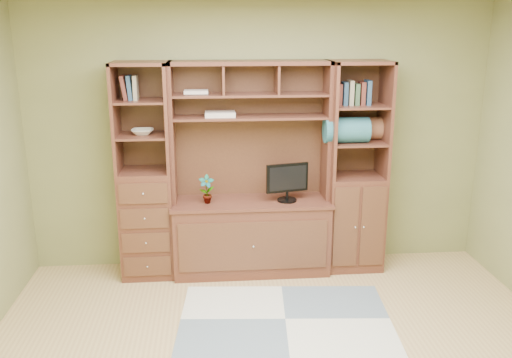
{
  "coord_description": "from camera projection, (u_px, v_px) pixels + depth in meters",
  "views": [
    {
      "loc": [
        -0.48,
        -3.22,
        2.36
      ],
      "look_at": [
        -0.1,
        1.2,
        1.1
      ],
      "focal_mm": 38.0,
      "sensor_mm": 36.0,
      "label": 1
    }
  ],
  "objects": [
    {
      "name": "room",
      "position": [
        289.0,
        200.0,
        3.41
      ],
      "size": [
        4.6,
        4.1,
        2.64
      ],
      "color": "tan",
      "rests_on": "ground"
    },
    {
      "name": "center_hutch",
      "position": [
        251.0,
        171.0,
        5.14
      ],
      "size": [
        1.54,
        0.53,
        2.05
      ],
      "primitive_type": "cube",
      "color": "#52291C",
      "rests_on": "ground"
    },
    {
      "name": "left_tower",
      "position": [
        145.0,
        173.0,
        5.1
      ],
      "size": [
        0.5,
        0.45,
        2.05
      ],
      "primitive_type": "cube",
      "color": "#52291C",
      "rests_on": "ground"
    },
    {
      "name": "right_tower",
      "position": [
        356.0,
        168.0,
        5.27
      ],
      "size": [
        0.55,
        0.45,
        2.05
      ],
      "primitive_type": "cube",
      "color": "#52291C",
      "rests_on": "ground"
    },
    {
      "name": "rug",
      "position": [
        285.0,
        319.0,
        4.5
      ],
      "size": [
        1.83,
        1.29,
        0.01
      ],
      "primitive_type": "cube",
      "rotation": [
        0.0,
        0.0,
        -0.08
      ],
      "color": "#A2A8A8",
      "rests_on": "ground"
    },
    {
      "name": "monitor",
      "position": [
        287.0,
        175.0,
        5.15
      ],
      "size": [
        0.45,
        0.28,
        0.51
      ],
      "primitive_type": "cube",
      "rotation": [
        0.0,
        0.0,
        0.23
      ],
      "color": "black",
      "rests_on": "center_hutch"
    },
    {
      "name": "orchid",
      "position": [
        207.0,
        189.0,
        5.12
      ],
      "size": [
        0.14,
        0.1,
        0.27
      ],
      "primitive_type": "imported",
      "color": "#A86939",
      "rests_on": "center_hutch"
    },
    {
      "name": "magazines",
      "position": [
        220.0,
        114.0,
        5.06
      ],
      "size": [
        0.28,
        0.21,
        0.04
      ],
      "primitive_type": "cube",
      "color": "beige",
      "rests_on": "center_hutch"
    },
    {
      "name": "bowl",
      "position": [
        143.0,
        132.0,
        4.99
      ],
      "size": [
        0.21,
        0.21,
        0.05
      ],
      "primitive_type": "imported",
      "color": "beige",
      "rests_on": "left_tower"
    },
    {
      "name": "blanket_teal",
      "position": [
        346.0,
        130.0,
        5.1
      ],
      "size": [
        0.42,
        0.24,
        0.24
      ],
      "primitive_type": "cube",
      "color": "#275C67",
      "rests_on": "right_tower"
    },
    {
      "name": "blanket_red",
      "position": [
        362.0,
        128.0,
        5.25
      ],
      "size": [
        0.39,
        0.22,
        0.22
      ],
      "primitive_type": "cube",
      "color": "brown",
      "rests_on": "right_tower"
    }
  ]
}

